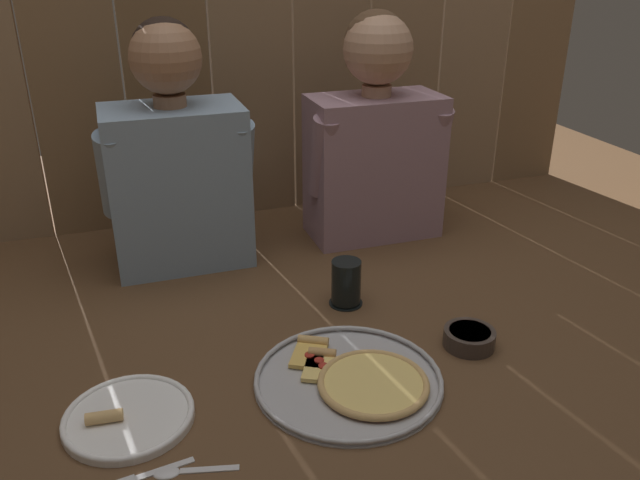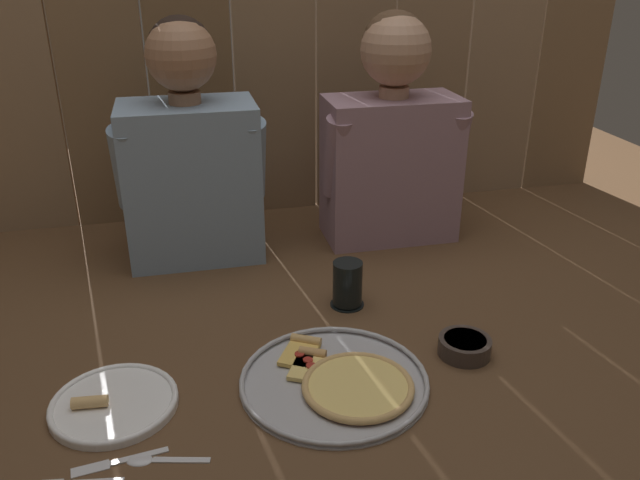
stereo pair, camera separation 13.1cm
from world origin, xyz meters
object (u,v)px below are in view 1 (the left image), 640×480
object	(u,v)px
diner_left	(176,159)
pizza_tray	(354,379)
dipping_bowl	(469,337)
dinner_plate	(128,416)
drinking_glass	(346,283)
diner_right	(375,135)

from	to	relation	value
diner_left	pizza_tray	bearing A→B (deg)	-70.36
dipping_bowl	diner_left	world-z (taller)	diner_left
dinner_plate	drinking_glass	xyz separation A→B (m)	(0.51, 0.26, 0.05)
pizza_tray	dipping_bowl	size ratio (longest dim) A/B	3.37
drinking_glass	dipping_bowl	xyz separation A→B (m)	(0.18, -0.25, -0.03)
pizza_tray	diner_right	xyz separation A→B (m)	(0.31, 0.65, 0.28)
drinking_glass	diner_left	bearing A→B (deg)	131.95
dinner_plate	dipping_bowl	distance (m)	0.70
drinking_glass	diner_left	xyz separation A→B (m)	(-0.33, 0.36, 0.23)
pizza_tray	dipping_bowl	distance (m)	0.28
drinking_glass	diner_right	xyz separation A→B (m)	(0.22, 0.36, 0.24)
dinner_plate	diner_right	xyz separation A→B (m)	(0.73, 0.62, 0.28)
drinking_glass	dipping_bowl	distance (m)	0.31
drinking_glass	dipping_bowl	size ratio (longest dim) A/B	1.02
pizza_tray	diner_left	distance (m)	0.75
dinner_plate	drinking_glass	distance (m)	0.58
drinking_glass	dipping_bowl	world-z (taller)	drinking_glass
dinner_plate	diner_right	size ratio (longest dim) A/B	0.37
pizza_tray	diner_left	bearing A→B (deg)	109.64
dipping_bowl	diner_left	distance (m)	0.84
pizza_tray	dinner_plate	distance (m)	0.42
drinking_glass	pizza_tray	bearing A→B (deg)	-107.68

